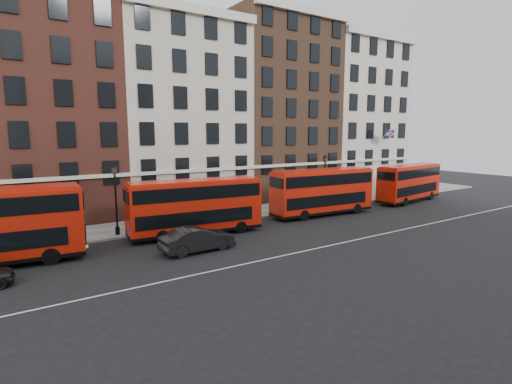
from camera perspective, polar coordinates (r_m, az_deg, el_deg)
ground at (r=28.08m, az=3.59°, el=-7.56°), size 120.00×120.00×0.00m
pavement at (r=36.69m, az=-6.45°, el=-3.61°), size 80.00×5.00×0.15m
kerb at (r=34.54m, az=-4.53°, el=-4.35°), size 80.00×0.30×0.16m
road_centre_line at (r=26.59m, az=6.24°, el=-8.52°), size 70.00×0.12×0.01m
building_terrace at (r=42.50m, az=-11.77°, el=11.72°), size 64.00×11.95×22.00m
bus_b at (r=30.50m, az=-8.68°, el=-1.95°), size 10.31×3.56×4.24m
bus_c at (r=37.83m, az=9.45°, el=0.17°), size 10.51×3.25×4.35m
bus_d at (r=47.81m, az=21.04°, el=1.34°), size 10.08×3.62×4.15m
car_front at (r=26.70m, az=-8.35°, el=-6.68°), size 5.00×1.90×1.63m
lamp_post_left at (r=31.36m, az=-19.41°, el=-0.57°), size 0.44×0.44×5.33m
lamp_post_right at (r=41.66m, az=9.80°, el=1.97°), size 0.44×0.44×5.33m
traffic_light at (r=51.61m, az=20.86°, el=2.09°), size 0.25×0.45×3.27m
iron_railings at (r=38.51m, az=-7.98°, el=-2.18°), size 6.60×0.06×1.00m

